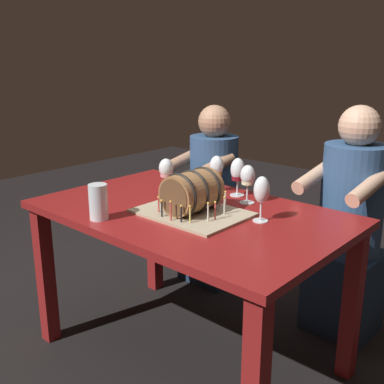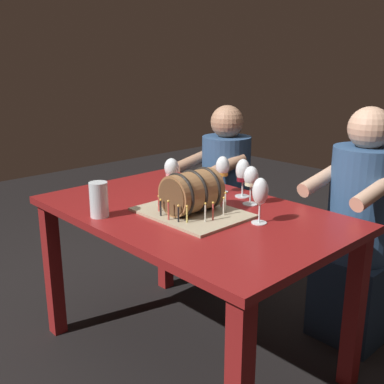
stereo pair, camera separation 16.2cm
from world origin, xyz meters
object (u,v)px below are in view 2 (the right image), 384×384
wine_glass_red (243,172)px  wine_glass_empty (260,193)px  wine_glass_white (251,178)px  wine_glass_rose (172,169)px  dining_table (190,233)px  person_seated_right (357,239)px  barrel_cake (192,196)px  wine_glass_amber (223,168)px  person_seated_left (225,206)px  beer_pint (99,200)px

wine_glass_red → wine_glass_empty: 0.38m
wine_glass_white → wine_glass_rose: size_ratio=1.00×
dining_table → person_seated_right: bearing=58.2°
wine_glass_rose → person_seated_right: person_seated_right is taller
barrel_cake → wine_glass_empty: barrel_cake is taller
wine_glass_rose → wine_glass_amber: bearing=52.9°
wine_glass_empty → person_seated_right: person_seated_right is taller
dining_table → wine_glass_rose: (-0.25, 0.11, 0.24)m
barrel_cake → wine_glass_empty: (0.28, 0.12, 0.05)m
wine_glass_amber → barrel_cake: bearing=-67.3°
wine_glass_red → wine_glass_white: bearing=-32.7°
barrel_cake → wine_glass_rose: bearing=154.5°
wine_glass_white → person_seated_right: 0.65m
dining_table → barrel_cake: bearing=-35.5°
wine_glass_empty → wine_glass_amber: size_ratio=1.04×
wine_glass_amber → person_seated_left: bearing=130.8°
wine_glass_red → beer_pint: 0.71m
wine_glass_white → beer_pint: size_ratio=1.20×
wine_glass_red → wine_glass_amber: (-0.12, -0.01, 0.00)m
wine_glass_amber → wine_glass_red: bearing=6.6°
barrel_cake → wine_glass_rose: barrel_cake is taller
beer_pint → person_seated_left: 1.14m
wine_glass_white → wine_glass_red: wine_glass_red is taller
beer_pint → person_seated_left: size_ratio=0.13×
person_seated_left → person_seated_right: size_ratio=0.95×
dining_table → wine_glass_empty: (0.32, 0.09, 0.24)m
wine_glass_white → wine_glass_empty: size_ratio=0.95×
person_seated_right → beer_pint: bearing=-121.1°
barrel_cake → person_seated_right: (0.40, 0.76, -0.30)m
wine_glass_red → person_seated_left: (-0.48, 0.40, -0.37)m
wine_glass_rose → wine_glass_red: bearing=38.3°
person_seated_left → wine_glass_amber: bearing=-49.2°
wine_glass_red → wine_glass_amber: wine_glass_red is taller
dining_table → wine_glass_white: bearing=62.3°
wine_glass_white → beer_pint: (-0.33, -0.60, -0.05)m
barrel_cake → wine_glass_red: barrel_cake is taller
wine_glass_white → wine_glass_empty: 0.26m
person_seated_right → wine_glass_red: bearing=-136.8°
barrel_cake → wine_glass_rose: (-0.30, 0.14, 0.04)m
wine_glass_amber → beer_pint: bearing=-98.8°
wine_glass_rose → beer_pint: bearing=-83.4°
dining_table → wine_glass_rose: bearing=156.8°
wine_glass_rose → wine_glass_amber: wine_glass_amber is taller
person_seated_right → barrel_cake: bearing=-117.8°
barrel_cake → person_seated_left: (-0.50, 0.76, -0.33)m
wine_glass_rose → wine_glass_red: (0.28, 0.22, -0.00)m
barrel_cake → wine_glass_red: size_ratio=2.45×
beer_pint → person_seated_right: 1.28m
wine_glass_white → wine_glass_rose: same height
wine_glass_white → person_seated_left: bearing=141.5°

